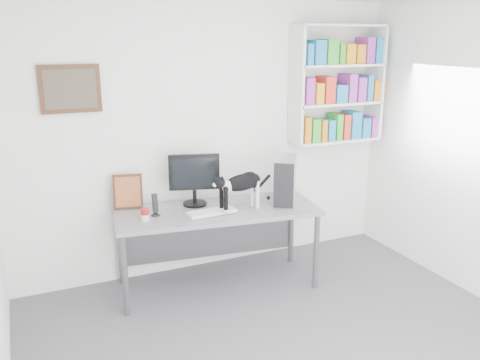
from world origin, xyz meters
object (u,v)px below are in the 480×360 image
(leaning_print, at_px, (128,191))
(desk, at_px, (217,248))
(pc_tower, at_px, (285,180))
(cat, at_px, (241,192))
(keyboard, at_px, (211,212))
(speaker, at_px, (155,204))
(monitor, at_px, (194,179))
(bookshelf, at_px, (337,84))
(soup_can, at_px, (145,215))

(leaning_print, bearing_deg, desk, -12.95)
(pc_tower, height_order, cat, pc_tower)
(keyboard, height_order, cat, cat)
(speaker, distance_m, leaning_print, 0.36)
(monitor, relative_size, keyboard, 1.13)
(speaker, height_order, cat, cat)
(bookshelf, xyz_separation_m, pc_tower, (-0.84, -0.42, -0.84))
(desk, xyz_separation_m, cat, (0.19, -0.14, 0.57))
(desk, bearing_deg, bookshelf, 20.89)
(soup_can, bearing_deg, speaker, 36.87)
(cat, bearing_deg, desk, 130.40)
(leaning_print, bearing_deg, soup_can, -68.27)
(speaker, bearing_deg, leaning_print, 118.74)
(keyboard, relative_size, pc_tower, 1.02)
(soup_can, bearing_deg, pc_tower, -1.02)
(bookshelf, relative_size, cat, 2.11)
(desk, bearing_deg, keyboard, -124.18)
(desk, bearing_deg, speaker, -177.99)
(monitor, bearing_deg, keyboard, -64.13)
(desk, relative_size, leaning_print, 5.62)
(bookshelf, distance_m, monitor, 1.87)
(bookshelf, distance_m, cat, 1.69)
(soup_can, bearing_deg, monitor, 22.79)
(desk, relative_size, soup_can, 17.62)
(cat, bearing_deg, pc_tower, -4.16)
(monitor, distance_m, soup_can, 0.62)
(desk, xyz_separation_m, soup_can, (-0.69, -0.03, 0.45))
(bookshelf, relative_size, speaker, 5.85)
(monitor, distance_m, leaning_print, 0.63)
(keyboard, distance_m, soup_can, 0.60)
(pc_tower, bearing_deg, cat, -138.31)
(soup_can, bearing_deg, bookshelf, 10.12)
(bookshelf, xyz_separation_m, keyboard, (-1.63, -0.47, -1.05))
(pc_tower, xyz_separation_m, speaker, (-1.27, 0.11, -0.11))
(pc_tower, relative_size, cat, 0.75)
(keyboard, xyz_separation_m, pc_tower, (0.79, 0.05, 0.20))
(desk, relative_size, monitor, 3.70)
(keyboard, distance_m, speaker, 0.51)
(desk, bearing_deg, leaning_print, 161.52)
(monitor, height_order, cat, monitor)
(desk, xyz_separation_m, pc_tower, (0.69, -0.05, 0.61))
(bookshelf, bearing_deg, pc_tower, -153.43)
(keyboard, distance_m, leaning_print, 0.82)
(desk, relative_size, pc_tower, 4.28)
(bookshelf, bearing_deg, desk, -166.59)
(desk, distance_m, leaning_print, 1.00)
(pc_tower, height_order, soup_can, pc_tower)
(desk, xyz_separation_m, speaker, (-0.57, 0.05, 0.50))
(monitor, relative_size, soup_can, 4.77)
(bookshelf, height_order, leaning_print, bookshelf)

